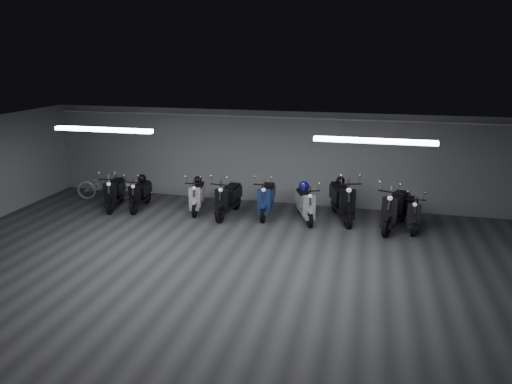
% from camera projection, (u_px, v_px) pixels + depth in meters
% --- Properties ---
extents(floor, '(14.00, 10.00, 0.01)m').
position_uv_depth(floor, '(218.00, 272.00, 9.77)').
color(floor, '#373739').
rests_on(floor, ground).
extents(ceiling, '(14.00, 10.00, 0.01)m').
position_uv_depth(ceiling, '(214.00, 140.00, 8.96)').
color(ceiling, slate).
rests_on(ceiling, ground).
extents(back_wall, '(14.00, 0.01, 2.80)m').
position_uv_depth(back_wall, '(269.00, 157.00, 14.03)').
color(back_wall, gray).
rests_on(back_wall, ground).
extents(front_wall, '(14.00, 0.01, 2.80)m').
position_uv_depth(front_wall, '(59.00, 363.00, 4.70)').
color(front_wall, gray).
rests_on(front_wall, ground).
extents(fluor_strip_left, '(2.40, 0.18, 0.08)m').
position_uv_depth(fluor_strip_left, '(103.00, 130.00, 10.60)').
color(fluor_strip_left, white).
rests_on(fluor_strip_left, ceiling).
extents(fluor_strip_right, '(2.40, 0.18, 0.08)m').
position_uv_depth(fluor_strip_right, '(374.00, 141.00, 9.23)').
color(fluor_strip_right, white).
rests_on(fluor_strip_right, ceiling).
extents(conduit, '(13.60, 0.05, 0.05)m').
position_uv_depth(conduit, '(268.00, 117.00, 13.60)').
color(conduit, white).
rests_on(conduit, back_wall).
extents(scooter_0, '(0.99, 1.80, 1.27)m').
position_uv_depth(scooter_0, '(114.00, 187.00, 13.65)').
color(scooter_0, black).
rests_on(scooter_0, floor).
extents(scooter_1, '(0.68, 1.63, 1.18)m').
position_uv_depth(scooter_1, '(140.00, 190.00, 13.60)').
color(scooter_1, black).
rests_on(scooter_1, floor).
extents(scooter_2, '(0.86, 1.70, 1.21)m').
position_uv_depth(scooter_2, '(197.00, 191.00, 13.40)').
color(scooter_2, silver).
rests_on(scooter_2, floor).
extents(scooter_3, '(0.76, 1.83, 1.32)m').
position_uv_depth(scooter_3, '(228.00, 193.00, 12.98)').
color(scooter_3, black).
rests_on(scooter_3, floor).
extents(scooter_4, '(0.70, 1.80, 1.31)m').
position_uv_depth(scooter_4, '(266.00, 193.00, 13.02)').
color(scooter_4, navy).
rests_on(scooter_4, floor).
extents(scooter_6, '(1.11, 1.74, 1.23)m').
position_uv_depth(scooter_6, '(306.00, 199.00, 12.64)').
color(scooter_6, '#AEADB2').
rests_on(scooter_6, floor).
extents(scooter_7, '(1.26, 2.10, 1.48)m').
position_uv_depth(scooter_7, '(343.00, 194.00, 12.66)').
color(scooter_7, black).
rests_on(scooter_7, floor).
extents(scooter_8, '(1.24, 2.05, 1.45)m').
position_uv_depth(scooter_8, '(396.00, 203.00, 11.96)').
color(scooter_8, black).
rests_on(scooter_8, floor).
extents(scooter_9, '(0.54, 1.60, 1.19)m').
position_uv_depth(scooter_9, '(413.00, 207.00, 12.02)').
color(scooter_9, black).
rests_on(scooter_9, floor).
extents(bicycle, '(1.80, 0.95, 1.11)m').
position_uv_depth(bicycle, '(104.00, 182.00, 14.51)').
color(bicycle, silver).
rests_on(bicycle, floor).
extents(helmet_0, '(0.29, 0.29, 0.29)m').
position_uv_depth(helmet_0, '(304.00, 186.00, 12.78)').
color(helmet_0, '#130D95').
rests_on(helmet_0, scooter_6).
extents(helmet_1, '(0.24, 0.24, 0.24)m').
position_uv_depth(helmet_1, '(198.00, 180.00, 13.54)').
color(helmet_1, black).
rests_on(helmet_1, scooter_2).
extents(helmet_2, '(0.24, 0.24, 0.24)m').
position_uv_depth(helmet_2, '(340.00, 181.00, 12.84)').
color(helmet_2, black).
rests_on(helmet_2, scooter_7).
extents(helmet_3, '(0.26, 0.26, 0.26)m').
position_uv_depth(helmet_3, '(142.00, 179.00, 13.73)').
color(helmet_3, black).
rests_on(helmet_3, scooter_1).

